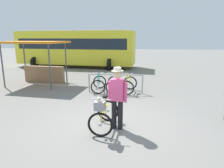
{
  "coord_description": "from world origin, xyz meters",
  "views": [
    {
      "loc": [
        0.84,
        -5.47,
        2.48
      ],
      "look_at": [
        -0.05,
        0.86,
        1.0
      ],
      "focal_mm": 32.17,
      "sensor_mm": 36.0,
      "label": 1
    }
  ],
  "objects_px": {
    "racked_bike_teal": "(99,84)",
    "person_with_featured_bike": "(117,96)",
    "racked_bike_yellow": "(129,84)",
    "racked_bike_white": "(114,84)",
    "market_stall": "(39,58)",
    "bus_distant": "(76,47)",
    "featured_bicycle": "(103,113)"
  },
  "relations": [
    {
      "from": "market_stall",
      "to": "person_with_featured_bike",
      "type": "bearing_deg",
      "value": -46.39
    },
    {
      "from": "racked_bike_yellow",
      "to": "bus_distant",
      "type": "relative_size",
      "value": 0.11
    },
    {
      "from": "racked_bike_white",
      "to": "bus_distant",
      "type": "bearing_deg",
      "value": 118.82
    },
    {
      "from": "featured_bicycle",
      "to": "bus_distant",
      "type": "relative_size",
      "value": 0.12
    },
    {
      "from": "racked_bike_teal",
      "to": "featured_bicycle",
      "type": "distance_m",
      "value": 4.14
    },
    {
      "from": "racked_bike_teal",
      "to": "racked_bike_yellow",
      "type": "height_order",
      "value": "same"
    },
    {
      "from": "racked_bike_white",
      "to": "featured_bicycle",
      "type": "xyz_separation_m",
      "value": [
        0.25,
        -4.03,
        0.12
      ]
    },
    {
      "from": "racked_bike_yellow",
      "to": "bus_distant",
      "type": "height_order",
      "value": "bus_distant"
    },
    {
      "from": "racked_bike_yellow",
      "to": "racked_bike_white",
      "type": "bearing_deg",
      "value": -179.09
    },
    {
      "from": "racked_bike_teal",
      "to": "person_with_featured_bike",
      "type": "bearing_deg",
      "value": -71.27
    },
    {
      "from": "racked_bike_teal",
      "to": "market_stall",
      "type": "distance_m",
      "value": 3.89
    },
    {
      "from": "racked_bike_yellow",
      "to": "racked_bike_teal",
      "type": "bearing_deg",
      "value": -179.09
    },
    {
      "from": "racked_bike_white",
      "to": "market_stall",
      "type": "height_order",
      "value": "market_stall"
    },
    {
      "from": "racked_bike_teal",
      "to": "person_with_featured_bike",
      "type": "distance_m",
      "value": 4.12
    },
    {
      "from": "bus_distant",
      "to": "market_stall",
      "type": "distance_m",
      "value": 6.61
    },
    {
      "from": "person_with_featured_bike",
      "to": "racked_bike_white",
      "type": "bearing_deg",
      "value": 98.95
    },
    {
      "from": "racked_bike_white",
      "to": "racked_bike_yellow",
      "type": "distance_m",
      "value": 0.7
    },
    {
      "from": "racked_bike_yellow",
      "to": "person_with_featured_bike",
      "type": "height_order",
      "value": "person_with_featured_bike"
    },
    {
      "from": "racked_bike_white",
      "to": "bus_distant",
      "type": "distance_m",
      "value": 9.04
    },
    {
      "from": "featured_bicycle",
      "to": "bus_distant",
      "type": "bearing_deg",
      "value": 111.03
    },
    {
      "from": "featured_bicycle",
      "to": "person_with_featured_bike",
      "type": "xyz_separation_m",
      "value": [
        0.36,
        0.16,
        0.46
      ]
    },
    {
      "from": "bus_distant",
      "to": "market_stall",
      "type": "bearing_deg",
      "value": -89.47
    },
    {
      "from": "racked_bike_yellow",
      "to": "person_with_featured_bike",
      "type": "bearing_deg",
      "value": -91.33
    },
    {
      "from": "racked_bike_yellow",
      "to": "market_stall",
      "type": "distance_m",
      "value": 5.19
    },
    {
      "from": "racked_bike_teal",
      "to": "featured_bicycle",
      "type": "height_order",
      "value": "featured_bicycle"
    },
    {
      "from": "racked_bike_teal",
      "to": "racked_bike_yellow",
      "type": "bearing_deg",
      "value": 0.91
    },
    {
      "from": "racked_bike_white",
      "to": "market_stall",
      "type": "xyz_separation_m",
      "value": [
        -4.24,
        1.22,
        1.03
      ]
    },
    {
      "from": "racked_bike_white",
      "to": "featured_bicycle",
      "type": "distance_m",
      "value": 4.04
    },
    {
      "from": "racked_bike_white",
      "to": "person_with_featured_bike",
      "type": "xyz_separation_m",
      "value": [
        0.61,
        -3.87,
        0.58
      ]
    },
    {
      "from": "market_stall",
      "to": "racked_bike_yellow",
      "type": "bearing_deg",
      "value": -13.79
    },
    {
      "from": "bus_distant",
      "to": "racked_bike_yellow",
      "type": "bearing_deg",
      "value": -57.35
    },
    {
      "from": "racked_bike_white",
      "to": "racked_bike_teal",
      "type": "bearing_deg",
      "value": -179.09
    }
  ]
}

